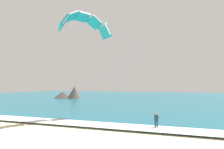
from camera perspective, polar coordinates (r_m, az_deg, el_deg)
sea at (r=80.46m, az=19.25°, el=-5.72°), size 200.00×120.00×0.20m
surf_foam at (r=21.96m, az=12.28°, el=-13.62°), size 200.00×3.16×0.04m
surfboard at (r=22.72m, az=11.39°, el=-13.76°), size 0.49×1.41×0.09m
kitesurfer at (r=22.58m, az=11.38°, el=-11.48°), size 0.55×0.53×1.69m
kite_primary at (r=31.90m, az=-7.11°, el=13.29°), size 12.90×8.32×13.37m
headland_left at (r=72.59m, az=-11.16°, el=-4.97°), size 10.09×6.50×4.05m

